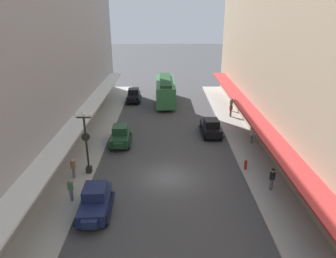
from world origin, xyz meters
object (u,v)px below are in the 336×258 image
Objects in this scene: parked_car_2 at (211,127)px; parked_car_1 at (134,95)px; streetcar at (165,90)px; pedestrian_4 at (272,179)px; lamp_post_with_clock at (86,140)px; fire_hydrant at (246,165)px; pedestrian_1 at (231,110)px; pedestrian_3 at (71,190)px; pedestrian_2 at (231,105)px; pedestrian_5 at (252,135)px; parked_car_0 at (95,201)px; parked_car_3 at (120,135)px; pedestrian_0 at (73,168)px.

parked_car_1 is at bearing 126.25° from parked_car_2.
pedestrian_4 is (7.75, -22.86, -0.89)m from streetcar.
fire_hydrant is (12.75, 0.46, -2.42)m from lamp_post_with_clock.
fire_hydrant is (6.63, -19.77, -1.34)m from streetcar.
pedestrian_1 reaches higher than pedestrian_3.
pedestrian_2 is 1.00× the size of pedestrian_3.
pedestrian_5 is (0.47, -8.06, 0.00)m from pedestrian_1.
parked_car_0 reaches higher than pedestrian_1.
parked_car_2 is at bearing -68.42° from streetcar.
parked_car_3 is at bearing 144.83° from pedestrian_4.
parked_car_1 is 23.29m from fire_hydrant.
pedestrian_0 is at bearing 102.56° from pedestrian_3.
pedestrian_4 is (-0.25, -16.43, 0.00)m from pedestrian_1.
pedestrian_4 is at bearing -71.28° from streetcar.
lamp_post_with_clock is at bearing 41.41° from pedestrian_0.
pedestrian_0 is at bearing -138.59° from lamp_post_with_clock.
parked_car_2 is 5.26× the size of fire_hydrant.
pedestrian_2 is at bearing 87.76° from pedestrian_4.
lamp_post_with_clock reaches higher than pedestrian_0.
pedestrian_2 is at bearing 47.35° from pedestrian_0.
pedestrian_3 is (-2.01, -9.85, 0.05)m from parked_car_3.
parked_car_0 is 2.63× the size of pedestrian_0.
pedestrian_3 is 0.98× the size of pedestrian_4.
parked_car_0 is at bearing -168.52° from pedestrian_4.
fire_hydrant is (11.02, -5.46, -0.38)m from parked_car_3.
pedestrian_0 is at bearing -157.04° from pedestrian_5.
pedestrian_4 is at bearing 11.48° from parked_car_0.
streetcar is at bearing 153.76° from pedestrian_2.
pedestrian_1 is (12.56, -7.08, 0.07)m from parked_car_1.
pedestrian_3 is (-14.89, -19.98, 0.00)m from pedestrian_2.
lamp_post_with_clock is 12.99m from fire_hydrant.
pedestrian_2 is 18.70m from pedestrian_4.
pedestrian_1 is at bearing 32.46° from parked_car_3.
lamp_post_with_clock is (-1.63, 5.12, 2.04)m from parked_car_0.
parked_car_0 reaches higher than pedestrian_3.
streetcar is 10.30m from pedestrian_1.
pedestrian_1 is at bearing 44.35° from lamp_post_with_clock.
streetcar is 21.16m from lamp_post_with_clock.
parked_car_0 is 2.25m from pedestrian_3.
pedestrian_5 is (14.87, 9.67, 0.02)m from pedestrian_3.
parked_car_0 is 2.63× the size of pedestrian_3.
streetcar is 20.90m from fire_hydrant.
streetcar is at bearing 72.94° from parked_car_3.
parked_car_1 is at bearing 150.60° from pedestrian_1.
pedestrian_0 is at bearing -96.64° from parked_car_1.
parked_car_2 reaches higher than pedestrian_4.
streetcar is at bearing 108.53° from fire_hydrant.
pedestrian_5 is at bearing 70.79° from fire_hydrant.
lamp_post_with_clock is at bearing -94.28° from parked_car_1.
lamp_post_with_clock is 6.29× the size of fire_hydrant.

